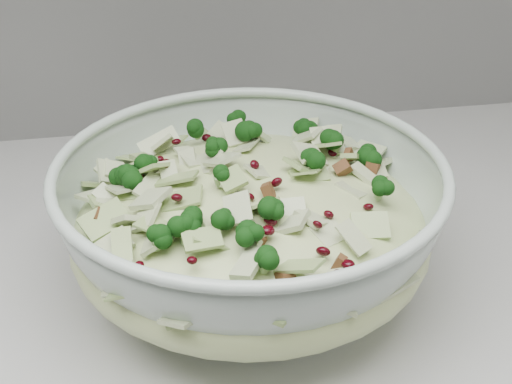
% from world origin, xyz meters
% --- Properties ---
extents(mixing_bowl, '(0.40, 0.40, 0.13)m').
position_xyz_m(mixing_bowl, '(0.15, 1.62, 0.97)').
color(mixing_bowl, '#AEBFB2').
rests_on(mixing_bowl, counter).
extents(salad, '(0.33, 0.33, 0.13)m').
position_xyz_m(salad, '(0.15, 1.62, 0.99)').
color(salad, beige).
rests_on(salad, mixing_bowl).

